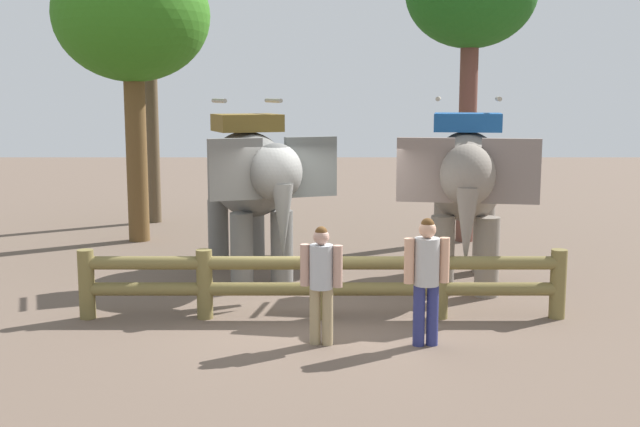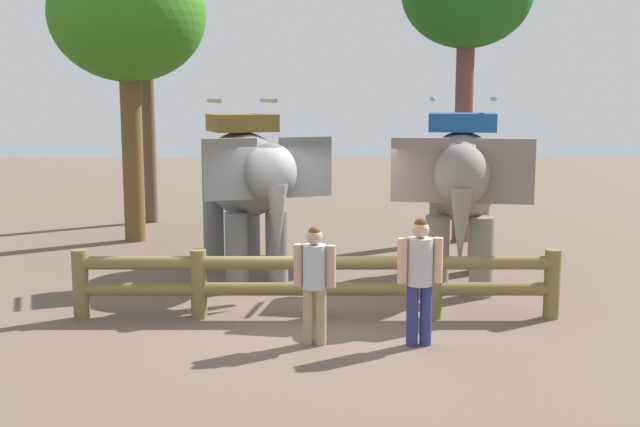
{
  "view_description": "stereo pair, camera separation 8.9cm",
  "coord_description": "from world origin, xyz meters",
  "px_view_note": "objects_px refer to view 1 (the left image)",
  "views": [
    {
      "loc": [
        -0.04,
        -11.44,
        3.35
      ],
      "look_at": [
        0.0,
        1.25,
        1.4
      ],
      "focal_mm": 43.97,
      "sensor_mm": 36.0,
      "label": 1
    },
    {
      "loc": [
        0.05,
        -11.44,
        3.35
      ],
      "look_at": [
        0.0,
        1.25,
        1.4
      ],
      "focal_mm": 43.97,
      "sensor_mm": 36.0,
      "label": 2
    }
  ],
  "objects_px": {
    "log_fence": "(320,279)",
    "tree_far_right": "(129,18)",
    "tourist_man_in_blue": "(319,277)",
    "tree_back_center": "(146,23)",
    "tourist_woman_in_black": "(424,272)",
    "elephant_center": "(464,181)",
    "elephant_near_left": "(249,179)"
  },
  "relations": [
    {
      "from": "tourist_woman_in_black",
      "to": "tree_far_right",
      "type": "relative_size",
      "value": 0.27
    },
    {
      "from": "tourist_woman_in_black",
      "to": "tree_back_center",
      "type": "bearing_deg",
      "value": 119.43
    },
    {
      "from": "elephant_center",
      "to": "tree_far_right",
      "type": "distance_m",
      "value": 8.53
    },
    {
      "from": "tree_far_right",
      "to": "tree_back_center",
      "type": "bearing_deg",
      "value": 94.05
    },
    {
      "from": "log_fence",
      "to": "tree_far_right",
      "type": "relative_size",
      "value": 1.12
    },
    {
      "from": "tourist_woman_in_black",
      "to": "tourist_man_in_blue",
      "type": "xyz_separation_m",
      "value": [
        -1.4,
        0.04,
        -0.07
      ]
    },
    {
      "from": "elephant_center",
      "to": "tree_back_center",
      "type": "height_order",
      "value": "tree_back_center"
    },
    {
      "from": "elephant_near_left",
      "to": "tree_far_right",
      "type": "relative_size",
      "value": 0.6
    },
    {
      "from": "elephant_near_left",
      "to": "tourist_man_in_blue",
      "type": "relative_size",
      "value": 2.41
    },
    {
      "from": "tourist_woman_in_black",
      "to": "tree_back_center",
      "type": "xyz_separation_m",
      "value": [
        -5.76,
        10.2,
        4.1
      ]
    },
    {
      "from": "elephant_near_left",
      "to": "tourist_woman_in_black",
      "type": "xyz_separation_m",
      "value": [
        2.65,
        -3.88,
        -0.83
      ]
    },
    {
      "from": "elephant_near_left",
      "to": "tourist_woman_in_black",
      "type": "bearing_deg",
      "value": -55.64
    },
    {
      "from": "elephant_near_left",
      "to": "tourist_woman_in_black",
      "type": "distance_m",
      "value": 4.77
    },
    {
      "from": "log_fence",
      "to": "tree_back_center",
      "type": "height_order",
      "value": "tree_back_center"
    },
    {
      "from": "elephant_center",
      "to": "log_fence",
      "type": "bearing_deg",
      "value": -140.98
    },
    {
      "from": "tourist_man_in_blue",
      "to": "tree_far_right",
      "type": "relative_size",
      "value": 0.25
    },
    {
      "from": "tourist_woman_in_black",
      "to": "tree_far_right",
      "type": "height_order",
      "value": "tree_far_right"
    },
    {
      "from": "elephant_near_left",
      "to": "tree_far_right",
      "type": "distance_m",
      "value": 5.67
    },
    {
      "from": "tourist_man_in_blue",
      "to": "tree_back_center",
      "type": "bearing_deg",
      "value": 113.22
    },
    {
      "from": "elephant_near_left",
      "to": "tourist_woman_in_black",
      "type": "height_order",
      "value": "elephant_near_left"
    },
    {
      "from": "tourist_man_in_blue",
      "to": "elephant_near_left",
      "type": "bearing_deg",
      "value": 108.11
    },
    {
      "from": "elephant_center",
      "to": "tree_far_right",
      "type": "height_order",
      "value": "tree_far_right"
    },
    {
      "from": "tourist_woman_in_black",
      "to": "tree_far_right",
      "type": "bearing_deg",
      "value": 126.31
    },
    {
      "from": "tree_back_center",
      "to": "elephant_near_left",
      "type": "bearing_deg",
      "value": -63.85
    },
    {
      "from": "tourist_man_in_blue",
      "to": "tree_back_center",
      "type": "distance_m",
      "value": 11.81
    },
    {
      "from": "log_fence",
      "to": "elephant_near_left",
      "type": "relative_size",
      "value": 1.88
    },
    {
      "from": "tree_back_center",
      "to": "tree_far_right",
      "type": "relative_size",
      "value": 0.96
    },
    {
      "from": "elephant_near_left",
      "to": "log_fence",
      "type": "bearing_deg",
      "value": -63.87
    },
    {
      "from": "elephant_center",
      "to": "tourist_man_in_blue",
      "type": "xyz_separation_m",
      "value": [
        -2.51,
        -3.26,
        -0.92
      ]
    },
    {
      "from": "elephant_center",
      "to": "tourist_man_in_blue",
      "type": "distance_m",
      "value": 4.21
    },
    {
      "from": "elephant_center",
      "to": "elephant_near_left",
      "type": "bearing_deg",
      "value": 171.18
    },
    {
      "from": "elephant_center",
      "to": "tourist_man_in_blue",
      "type": "height_order",
      "value": "elephant_center"
    }
  ]
}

